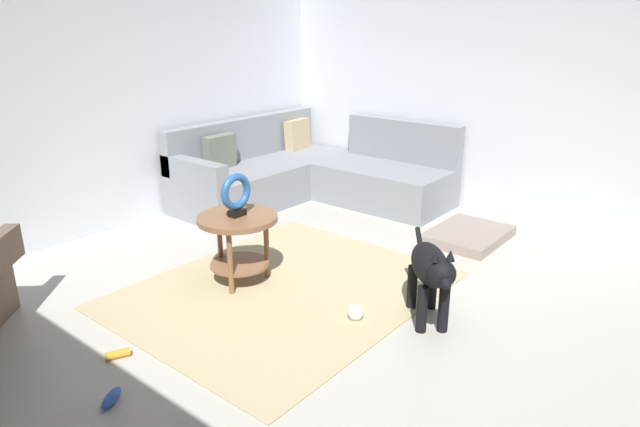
# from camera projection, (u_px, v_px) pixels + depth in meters

# --- Properties ---
(ground_plane) EXTENTS (6.00, 6.00, 0.10)m
(ground_plane) POSITION_uv_depth(u_px,v_px,m) (347.00, 335.00, 3.66)
(ground_plane) COLOR #B7B2A8
(wall_back) EXTENTS (6.00, 0.12, 2.70)m
(wall_back) POSITION_uv_depth(u_px,v_px,m) (85.00, 88.00, 4.96)
(wall_back) COLOR silver
(wall_back) RESTS_ON ground_plane
(wall_right) EXTENTS (0.12, 6.00, 2.70)m
(wall_right) POSITION_uv_depth(u_px,v_px,m) (531.00, 83.00, 5.36)
(wall_right) COLOR silver
(wall_right) RESTS_ON ground_plane
(area_rug) EXTENTS (2.30, 1.90, 0.01)m
(area_rug) POSITION_uv_depth(u_px,v_px,m) (284.00, 289.00, 4.17)
(area_rug) COLOR tan
(area_rug) RESTS_ON ground_plane
(sectional_couch) EXTENTS (2.20, 2.25, 0.88)m
(sectional_couch) POSITION_uv_depth(u_px,v_px,m) (308.00, 175.00, 6.21)
(sectional_couch) COLOR gray
(sectional_couch) RESTS_ON ground_plane
(side_table) EXTENTS (0.60, 0.60, 0.54)m
(side_table) POSITION_uv_depth(u_px,v_px,m) (238.00, 231.00, 4.17)
(side_table) COLOR brown
(side_table) RESTS_ON ground_plane
(torus_sculpture) EXTENTS (0.28, 0.08, 0.33)m
(torus_sculpture) POSITION_uv_depth(u_px,v_px,m) (236.00, 194.00, 4.07)
(torus_sculpture) COLOR black
(torus_sculpture) RESTS_ON side_table
(dog_bed_mat) EXTENTS (0.80, 0.60, 0.09)m
(dog_bed_mat) POSITION_uv_depth(u_px,v_px,m) (468.00, 235.00, 5.12)
(dog_bed_mat) COLOR gray
(dog_bed_mat) RESTS_ON ground_plane
(dog) EXTENTS (0.67, 0.60, 0.63)m
(dog) POSITION_uv_depth(u_px,v_px,m) (431.00, 271.00, 3.60)
(dog) COLOR black
(dog) RESTS_ON ground_plane
(dog_toy_ball) EXTENTS (0.11, 0.11, 0.11)m
(dog_toy_ball) POSITION_uv_depth(u_px,v_px,m) (356.00, 313.00, 3.73)
(dog_toy_ball) COLOR silver
(dog_toy_ball) RESTS_ON ground_plane
(dog_toy_rope) EXTENTS (0.15, 0.10, 0.05)m
(dog_toy_rope) POSITION_uv_depth(u_px,v_px,m) (118.00, 354.00, 3.32)
(dog_toy_rope) COLOR orange
(dog_toy_rope) RESTS_ON ground_plane
(dog_toy_bone) EXTENTS (0.19, 0.14, 0.06)m
(dog_toy_bone) POSITION_uv_depth(u_px,v_px,m) (111.00, 398.00, 2.92)
(dog_toy_bone) COLOR blue
(dog_toy_bone) RESTS_ON ground_plane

